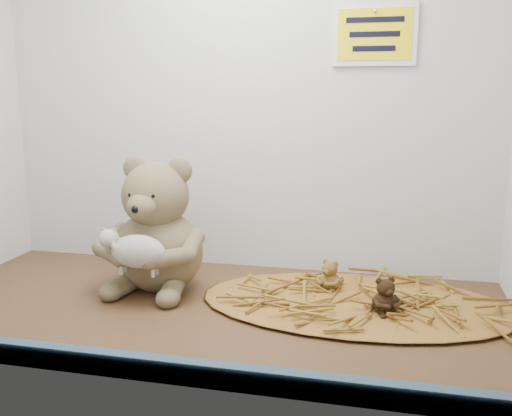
% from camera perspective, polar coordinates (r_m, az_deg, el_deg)
% --- Properties ---
extents(alcove_shell, '(1.20, 0.60, 0.90)m').
position_cam_1_polar(alcove_shell, '(1.17, -3.95, 12.64)').
color(alcove_shell, '#432717').
rests_on(alcove_shell, ground).
extents(front_rail, '(1.19, 0.02, 0.04)m').
position_cam_1_polar(front_rail, '(0.91, -10.73, -15.36)').
color(front_rail, '#344F63').
rests_on(front_rail, shelf_floor).
extents(straw_bed, '(0.64, 0.37, 0.01)m').
position_cam_1_polar(straw_bed, '(1.19, 9.90, -9.30)').
color(straw_bed, brown).
rests_on(straw_bed, shelf_floor).
extents(main_teddy, '(0.25, 0.26, 0.29)m').
position_cam_1_polar(main_teddy, '(1.26, -9.79, -1.55)').
color(main_teddy, olive).
rests_on(main_teddy, shelf_floor).
extents(toy_lamb, '(0.15, 0.09, 0.10)m').
position_cam_1_polar(toy_lamb, '(1.17, -11.71, -4.28)').
color(toy_lamb, '#B3B2A1').
rests_on(toy_lamb, main_teddy).
extents(mini_teddy_tan, '(0.07, 0.08, 0.07)m').
position_cam_1_polar(mini_teddy_tan, '(1.23, 7.41, -6.56)').
color(mini_teddy_tan, olive).
rests_on(mini_teddy_tan, straw_bed).
extents(mini_teddy_brown, '(0.08, 0.08, 0.07)m').
position_cam_1_polar(mini_teddy_brown, '(1.13, 12.78, -8.39)').
color(mini_teddy_brown, black).
rests_on(mini_teddy_brown, straw_bed).
extents(wall_sign, '(0.16, 0.01, 0.11)m').
position_cam_1_polar(wall_sign, '(1.33, 11.77, 16.63)').
color(wall_sign, '#DCC50B').
rests_on(wall_sign, back_wall).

